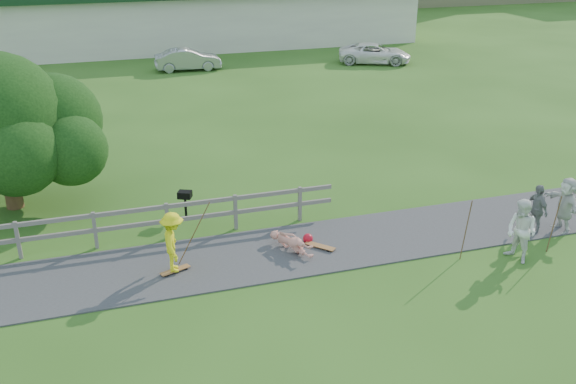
{
  "coord_description": "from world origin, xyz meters",
  "views": [
    {
      "loc": [
        -3.66,
        -13.53,
        8.5
      ],
      "look_at": [
        1.22,
        2.0,
        1.57
      ],
      "focal_mm": 40.0,
      "sensor_mm": 36.0,
      "label": 1
    }
  ],
  "objects_px": {
    "skater_fallen": "(292,243)",
    "car_white": "(375,53)",
    "spectator_d": "(565,205)",
    "bbq": "(185,204)",
    "spectator_b": "(537,209)",
    "car_silver": "(188,60)",
    "tree": "(5,146)",
    "skater_rider": "(173,246)",
    "spectator_a": "(521,231)"
  },
  "relations": [
    {
      "from": "car_silver",
      "to": "tree",
      "type": "distance_m",
      "value": 20.52
    },
    {
      "from": "car_white",
      "to": "bbq",
      "type": "relative_size",
      "value": 5.2
    },
    {
      "from": "bbq",
      "to": "spectator_b",
      "type": "bearing_deg",
      "value": 1.48
    },
    {
      "from": "spectator_a",
      "to": "spectator_d",
      "type": "distance_m",
      "value": 2.63
    },
    {
      "from": "car_silver",
      "to": "car_white",
      "type": "bearing_deg",
      "value": -94.43
    },
    {
      "from": "spectator_a",
      "to": "tree",
      "type": "xyz_separation_m",
      "value": [
        -13.21,
        7.82,
        1.19
      ]
    },
    {
      "from": "spectator_a",
      "to": "skater_rider",
      "type": "bearing_deg",
      "value": -118.05
    },
    {
      "from": "spectator_a",
      "to": "spectator_d",
      "type": "height_order",
      "value": "spectator_a"
    },
    {
      "from": "skater_rider",
      "to": "car_silver",
      "type": "bearing_deg",
      "value": -4.65
    },
    {
      "from": "spectator_a",
      "to": "tree",
      "type": "bearing_deg",
      "value": -135.49
    },
    {
      "from": "spectator_a",
      "to": "bbq",
      "type": "xyz_separation_m",
      "value": [
        -8.1,
        5.4,
        -0.45
      ]
    },
    {
      "from": "spectator_a",
      "to": "spectator_b",
      "type": "height_order",
      "value": "spectator_a"
    },
    {
      "from": "spectator_d",
      "to": "tree",
      "type": "xyz_separation_m",
      "value": [
        -15.56,
        6.66,
        1.24
      ]
    },
    {
      "from": "skater_rider",
      "to": "tree",
      "type": "xyz_separation_m",
      "value": [
        -4.29,
        5.73,
        1.27
      ]
    },
    {
      "from": "car_white",
      "to": "spectator_a",
      "type": "bearing_deg",
      "value": -172.91
    },
    {
      "from": "spectator_a",
      "to": "spectator_d",
      "type": "xyz_separation_m",
      "value": [
        2.35,
        1.16,
        -0.05
      ]
    },
    {
      "from": "spectator_b",
      "to": "car_white",
      "type": "bearing_deg",
      "value": 167.53
    },
    {
      "from": "spectator_d",
      "to": "spectator_a",
      "type": "bearing_deg",
      "value": -59.37
    },
    {
      "from": "skater_fallen",
      "to": "bbq",
      "type": "distance_m",
      "value": 3.94
    },
    {
      "from": "bbq",
      "to": "skater_fallen",
      "type": "bearing_deg",
      "value": -27.08
    },
    {
      "from": "spectator_d",
      "to": "car_silver",
      "type": "xyz_separation_m",
      "value": [
        -6.96,
        25.23,
        -0.18
      ]
    },
    {
      "from": "spectator_a",
      "to": "bbq",
      "type": "distance_m",
      "value": 9.75
    },
    {
      "from": "car_white",
      "to": "bbq",
      "type": "distance_m",
      "value": 24.72
    },
    {
      "from": "skater_fallen",
      "to": "car_white",
      "type": "relative_size",
      "value": 0.33
    },
    {
      "from": "skater_fallen",
      "to": "tree",
      "type": "height_order",
      "value": "tree"
    },
    {
      "from": "spectator_b",
      "to": "car_silver",
      "type": "height_order",
      "value": "spectator_b"
    },
    {
      "from": "spectator_b",
      "to": "spectator_d",
      "type": "bearing_deg",
      "value": 82.37
    },
    {
      "from": "skater_rider",
      "to": "bbq",
      "type": "relative_size",
      "value": 1.85
    },
    {
      "from": "skater_rider",
      "to": "bbq",
      "type": "bearing_deg",
      "value": -8.42
    },
    {
      "from": "car_white",
      "to": "spectator_d",
      "type": "bearing_deg",
      "value": -168.31
    },
    {
      "from": "tree",
      "to": "car_silver",
      "type": "bearing_deg",
      "value": 65.15
    },
    {
      "from": "spectator_d",
      "to": "car_white",
      "type": "xyz_separation_m",
      "value": [
        4.77,
        23.71,
        -0.21
      ]
    },
    {
      "from": "tree",
      "to": "bbq",
      "type": "distance_m",
      "value": 5.88
    },
    {
      "from": "skater_fallen",
      "to": "car_white",
      "type": "xyz_separation_m",
      "value": [
        12.79,
        22.56,
        0.35
      ]
    },
    {
      "from": "spectator_a",
      "to": "car_white",
      "type": "height_order",
      "value": "spectator_a"
    },
    {
      "from": "car_silver",
      "to": "bbq",
      "type": "height_order",
      "value": "car_silver"
    },
    {
      "from": "car_white",
      "to": "tree",
      "type": "relative_size",
      "value": 0.74
    },
    {
      "from": "spectator_a",
      "to": "bbq",
      "type": "relative_size",
      "value": 2.02
    },
    {
      "from": "skater_rider",
      "to": "skater_fallen",
      "type": "relative_size",
      "value": 1.06
    },
    {
      "from": "spectator_a",
      "to": "car_silver",
      "type": "bearing_deg",
      "value": 175.04
    },
    {
      "from": "skater_fallen",
      "to": "spectator_a",
      "type": "height_order",
      "value": "spectator_a"
    },
    {
      "from": "spectator_b",
      "to": "spectator_d",
      "type": "height_order",
      "value": "spectator_d"
    },
    {
      "from": "spectator_b",
      "to": "tree",
      "type": "relative_size",
      "value": 0.25
    },
    {
      "from": "skater_rider",
      "to": "skater_fallen",
      "type": "bearing_deg",
      "value": -80.72
    },
    {
      "from": "skater_rider",
      "to": "car_silver",
      "type": "height_order",
      "value": "skater_rider"
    },
    {
      "from": "bbq",
      "to": "spectator_d",
      "type": "bearing_deg",
      "value": 2.61
    },
    {
      "from": "spectator_b",
      "to": "skater_rider",
      "type": "bearing_deg",
      "value": -93.37
    },
    {
      "from": "skater_fallen",
      "to": "tree",
      "type": "distance_m",
      "value": 9.51
    },
    {
      "from": "spectator_d",
      "to": "car_white",
      "type": "relative_size",
      "value": 0.37
    },
    {
      "from": "car_silver",
      "to": "tree",
      "type": "height_order",
      "value": "tree"
    }
  ]
}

